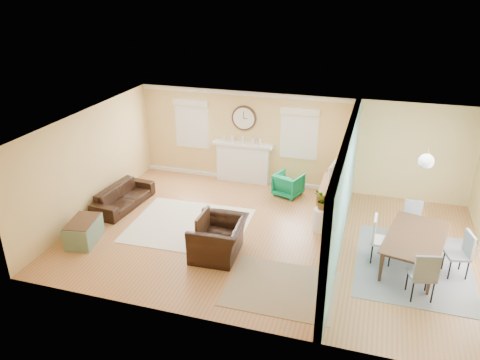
% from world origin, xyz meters
% --- Properties ---
extents(floor, '(9.00, 9.00, 0.00)m').
position_xyz_m(floor, '(0.00, 0.00, 0.00)').
color(floor, '#95673D').
rests_on(floor, ground).
extents(wall_back, '(9.00, 0.02, 2.60)m').
position_xyz_m(wall_back, '(0.00, 3.00, 1.30)').
color(wall_back, '#E8C06F').
rests_on(wall_back, ground).
extents(wall_front, '(9.00, 0.02, 2.60)m').
position_xyz_m(wall_front, '(0.00, -3.00, 1.30)').
color(wall_front, '#E8C06F').
rests_on(wall_front, ground).
extents(wall_left, '(0.02, 6.00, 2.60)m').
position_xyz_m(wall_left, '(-4.50, 0.00, 1.30)').
color(wall_left, '#E8C06F').
rests_on(wall_left, ground).
extents(ceiling, '(9.00, 6.00, 0.02)m').
position_xyz_m(ceiling, '(0.00, 0.00, 2.60)').
color(ceiling, white).
rests_on(ceiling, wall_back).
extents(partition, '(0.17, 6.00, 2.60)m').
position_xyz_m(partition, '(1.51, 0.28, 1.36)').
color(partition, '#E8C06F').
rests_on(partition, ground).
extents(fireplace, '(1.70, 0.30, 1.17)m').
position_xyz_m(fireplace, '(-1.50, 2.88, 0.60)').
color(fireplace, white).
rests_on(fireplace, ground).
extents(wall_clock, '(0.70, 0.07, 0.70)m').
position_xyz_m(wall_clock, '(-1.50, 2.97, 1.85)').
color(wall_clock, '#4B2F1E').
rests_on(wall_clock, wall_back).
extents(window_left, '(1.05, 0.13, 1.42)m').
position_xyz_m(window_left, '(-3.05, 2.95, 1.66)').
color(window_left, white).
rests_on(window_left, wall_back).
extents(window_right, '(1.05, 0.13, 1.42)m').
position_xyz_m(window_right, '(0.05, 2.95, 1.66)').
color(window_right, white).
rests_on(window_right, wall_back).
extents(pendant, '(0.30, 0.30, 0.55)m').
position_xyz_m(pendant, '(3.00, 0.00, 2.20)').
color(pendant, gold).
rests_on(pendant, ceiling).
extents(rug_cream, '(2.79, 2.44, 0.01)m').
position_xyz_m(rug_cream, '(-1.97, 0.00, 0.01)').
color(rug_cream, beige).
rests_on(rug_cream, floor).
extents(rug_jute, '(2.08, 1.71, 0.01)m').
position_xyz_m(rug_jute, '(0.64, -1.74, 0.01)').
color(rug_jute, tan).
rests_on(rug_jute, floor).
extents(rug_grey, '(2.26, 2.83, 0.01)m').
position_xyz_m(rug_grey, '(3.07, -0.22, 0.01)').
color(rug_grey, gray).
rests_on(rug_grey, floor).
extents(sofa, '(0.89, 1.93, 0.55)m').
position_xyz_m(sofa, '(-3.96, 0.45, 0.27)').
color(sofa, black).
rests_on(sofa, floor).
extents(eames_chair, '(1.11, 1.26, 0.78)m').
position_xyz_m(eames_chair, '(-0.87, -0.99, 0.39)').
color(eames_chair, black).
rests_on(eames_chair, floor).
extents(green_chair, '(0.85, 0.86, 0.62)m').
position_xyz_m(green_chair, '(-0.07, 2.34, 0.31)').
color(green_chair, '#137B53').
rests_on(green_chair, floor).
extents(trunk, '(0.72, 1.01, 0.53)m').
position_xyz_m(trunk, '(-3.91, -1.36, 0.26)').
color(trunk, gray).
rests_on(trunk, floor).
extents(credenza, '(0.49, 1.45, 0.80)m').
position_xyz_m(credenza, '(1.12, 1.57, 0.40)').
color(credenza, '#A67042').
rests_on(credenza, floor).
extents(tv, '(0.30, 1.15, 0.65)m').
position_xyz_m(tv, '(1.10, 1.57, 1.13)').
color(tv, black).
rests_on(tv, credenza).
extents(garden_stool, '(0.37, 0.37, 0.55)m').
position_xyz_m(garden_stool, '(1.04, 0.68, 0.27)').
color(garden_stool, white).
rests_on(garden_stool, floor).
extents(potted_plant, '(0.40, 0.44, 0.44)m').
position_xyz_m(potted_plant, '(1.04, 0.68, 0.77)').
color(potted_plant, '#337F33').
rests_on(potted_plant, garden_stool).
extents(dining_table, '(1.45, 2.11, 0.68)m').
position_xyz_m(dining_table, '(3.07, -0.22, 0.34)').
color(dining_table, '#4B2F1E').
rests_on(dining_table, floor).
extents(dining_chair_n, '(0.40, 0.40, 0.88)m').
position_xyz_m(dining_chair_n, '(3.02, 0.88, 0.52)').
color(dining_chair_n, gray).
rests_on(dining_chair_n, floor).
extents(dining_chair_s, '(0.53, 0.53, 1.00)m').
position_xyz_m(dining_chair_s, '(3.11, -1.26, 0.59)').
color(dining_chair_s, gray).
rests_on(dining_chair_s, floor).
extents(dining_chair_w, '(0.45, 0.45, 0.99)m').
position_xyz_m(dining_chair_w, '(2.41, -0.24, 0.58)').
color(dining_chair_w, white).
rests_on(dining_chair_w, floor).
extents(dining_chair_e, '(0.51, 0.51, 0.94)m').
position_xyz_m(dining_chair_e, '(3.82, -0.32, 0.56)').
color(dining_chair_e, gray).
rests_on(dining_chair_e, floor).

